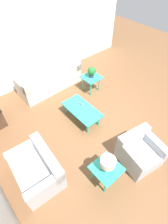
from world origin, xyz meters
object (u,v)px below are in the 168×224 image
Objects in this scene: armchair at (139,152)px; side_table_lamp at (106,170)px; coffee_table at (82,110)px; potted_plant at (92,72)px; loveseat at (38,170)px; side_table_plant at (91,79)px; sofa at (50,81)px; table_lamp at (108,163)px.

armchair is 1.72× the size of side_table_lamp.
coffee_table is 1.43m from potted_plant.
loveseat reaches higher than coffee_table.
loveseat reaches higher than side_table_plant.
coffee_table is (-1.82, 0.12, 0.06)m from sofa.
loveseat is 3.34m from potted_plant.
loveseat is at bearing 46.07° from table_lamp.
side_table_lamp is (-1.71, 0.78, 0.10)m from coffee_table.
armchair reaches higher than side_table_lamp.
side_table_lamp is at bearing 50.39° from loveseat.
side_table_plant is (1.51, -2.94, 0.17)m from loveseat.
sofa is 3.83× the size of side_table_plant.
coffee_table is 1.88m from side_table_lamp.
table_lamp is at bearing 143.37° from potted_plant.
sofa is at bearing 44.46° from side_table_plant.
loveseat is (1.16, 2.02, -0.01)m from armchair.
side_table_plant reaches higher than coffee_table.
sofa is 1.85× the size of coffee_table.
loveseat is 2.19× the size of side_table_lamp.
sofa is 6.03× the size of potted_plant.
side_table_plant is at bearing 133.25° from sofa.
sofa is 3.65m from side_table_lamp.
potted_plant is at bearing -53.27° from coffee_table.
coffee_table is 2.07× the size of side_table_lamp.
armchair reaches higher than coffee_table.
sofa is at bearing -3.80° from coffee_table.
sofa is 1.75× the size of loveseat.
potted_plant is at bearing 121.53° from loveseat.
side_table_plant is at bearing 90.00° from potted_plant.
potted_plant is (-1.00, -0.98, 0.44)m from sofa.
table_lamp is (0.14, 0.96, 0.47)m from armchair.
loveseat is 1.97m from coffee_table.
coffee_table is at bearing -24.55° from side_table_lamp.
coffee_table is 3.39× the size of table_lamp.
side_table_lamp is at bearing 143.37° from side_table_plant.
coffee_table is 3.27× the size of potted_plant.
sofa is 1.47m from potted_plant.
loveseat is 3.45× the size of potted_plant.
potted_plant reaches higher than loveseat.
sofa is 1.41m from side_table_plant.
armchair is 2.72× the size of potted_plant.
side_table_plant is (-1.00, -0.98, 0.16)m from sofa.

